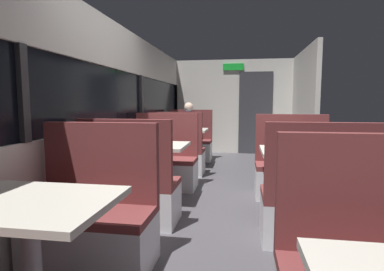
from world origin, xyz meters
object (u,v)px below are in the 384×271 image
object	(u,v)px
bench_rear_aisle_facing_end	(317,208)
bench_far_window_facing_end	(176,156)
seated_passenger	(189,136)
bench_rear_aisle_facing_entry	(292,173)
dining_table_rear_aisle	(303,159)
dining_table_far_window	(184,134)
bench_far_window_facing_entry	(190,145)
bench_mid_window_facing_entry	(165,165)
bench_near_window_facing_entry	(93,223)
dining_table_near_window	(29,218)
dining_table_mid_window	(151,152)
bench_mid_window_facing_end	(131,192)

from	to	relation	value
bench_rear_aisle_facing_end	bench_far_window_facing_end	bearing A→B (deg)	126.32
seated_passenger	bench_rear_aisle_facing_entry	bearing A→B (deg)	-52.85
bench_rear_aisle_facing_entry	dining_table_rear_aisle	bearing A→B (deg)	-90.00
dining_table_rear_aisle	dining_table_far_window	bearing A→B (deg)	126.32
dining_table_far_window	bench_far_window_facing_entry	size ratio (longest dim) A/B	0.82
dining_table_rear_aisle	seated_passenger	bearing A→B (deg)	120.31
bench_mid_window_facing_entry	bench_far_window_facing_end	xyz separation A→B (m)	(0.00, 0.84, 0.00)
bench_near_window_facing_entry	bench_rear_aisle_facing_entry	size ratio (longest dim) A/B	1.00
dining_table_far_window	bench_far_window_facing_end	xyz separation A→B (m)	(0.00, -0.70, -0.31)
dining_table_near_window	seated_passenger	distance (m)	5.10
bench_rear_aisle_facing_end	bench_rear_aisle_facing_entry	size ratio (longest dim) A/B	1.00
bench_near_window_facing_entry	bench_far_window_facing_entry	size ratio (longest dim) A/B	1.00
bench_mid_window_facing_entry	dining_table_rear_aisle	distance (m)	2.03
dining_table_rear_aisle	seated_passenger	size ratio (longest dim) A/B	0.71
dining_table_mid_window	bench_near_window_facing_entry	bearing A→B (deg)	-90.00
bench_mid_window_facing_entry	bench_rear_aisle_facing_end	xyz separation A→B (m)	(1.79, -1.60, 0.00)
dining_table_mid_window	bench_far_window_facing_end	size ratio (longest dim) A/B	0.82
bench_far_window_facing_end	bench_rear_aisle_facing_entry	bearing A→B (deg)	-30.07
bench_mid_window_facing_end	bench_far_window_facing_end	distance (m)	2.24
bench_far_window_facing_entry	bench_rear_aisle_facing_end	distance (m)	4.23
bench_far_window_facing_entry	seated_passenger	bearing A→B (deg)	-90.00
bench_near_window_facing_entry	seated_passenger	size ratio (longest dim) A/B	0.87
bench_far_window_facing_entry	dining_table_rear_aisle	xyz separation A→B (m)	(1.79, -3.13, 0.31)
dining_table_rear_aisle	dining_table_near_window	bearing A→B (deg)	-131.33
dining_table_far_window	bench_rear_aisle_facing_end	world-z (taller)	bench_rear_aisle_facing_end
dining_table_near_window	dining_table_far_window	distance (m)	4.47
bench_far_window_facing_entry	seated_passenger	xyz separation A→B (m)	(0.00, -0.07, 0.21)
bench_mid_window_facing_entry	dining_table_rear_aisle	bearing A→B (deg)	-26.68
bench_mid_window_facing_end	bench_far_window_facing_entry	world-z (taller)	same
bench_near_window_facing_entry	bench_far_window_facing_entry	bearing A→B (deg)	90.00
dining_table_rear_aisle	seated_passenger	world-z (taller)	seated_passenger
bench_near_window_facing_entry	bench_mid_window_facing_end	bearing A→B (deg)	90.00
dining_table_near_window	seated_passenger	bearing A→B (deg)	90.00
bench_near_window_facing_entry	dining_table_far_window	bearing A→B (deg)	90.00
bench_rear_aisle_facing_entry	bench_mid_window_facing_end	bearing A→B (deg)	-146.19
dining_table_near_window	bench_mid_window_facing_end	world-z (taller)	bench_mid_window_facing_end
seated_passenger	dining_table_mid_window	bearing A→B (deg)	-90.00
bench_far_window_facing_end	dining_table_mid_window	bearing A→B (deg)	-90.00
bench_near_window_facing_entry	bench_mid_window_facing_entry	xyz separation A→B (m)	(0.00, 2.24, 0.00)
dining_table_mid_window	bench_mid_window_facing_end	xyz separation A→B (m)	(0.00, -0.70, -0.31)
bench_far_window_facing_entry	seated_passenger	size ratio (longest dim) A/B	0.87
bench_rear_aisle_facing_entry	seated_passenger	xyz separation A→B (m)	(-1.79, 2.36, 0.21)
seated_passenger	dining_table_near_window	bearing A→B (deg)	-90.00
dining_table_mid_window	bench_rear_aisle_facing_end	distance (m)	2.03
dining_table_near_window	bench_mid_window_facing_end	distance (m)	1.57
bench_mid_window_facing_entry	bench_rear_aisle_facing_entry	bearing A→B (deg)	-6.38
bench_far_window_facing_end	dining_table_far_window	bearing A→B (deg)	90.00
dining_table_far_window	bench_far_window_facing_end	world-z (taller)	bench_far_window_facing_end
bench_near_window_facing_entry	seated_passenger	xyz separation A→B (m)	(0.00, 4.40, 0.21)
dining_table_rear_aisle	seated_passenger	distance (m)	3.55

